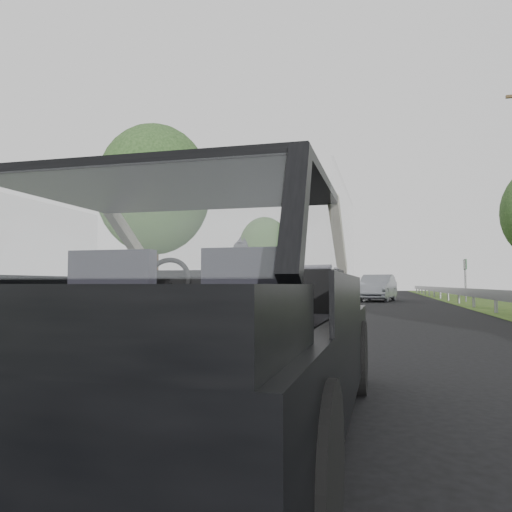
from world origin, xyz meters
The scene contains 11 objects.
ground centered at (0.00, 0.00, 0.00)m, with size 140.00×140.00×0.00m, color black.
subject_car centered at (0.00, 0.00, 0.72)m, with size 1.80×4.00×1.45m, color black.
dashboard centered at (0.00, 0.62, 0.85)m, with size 1.58×0.45×0.30m, color black.
driver_seat centered at (-0.40, -0.29, 0.88)m, with size 0.50×0.72×0.42m, color black.
passenger_seat centered at (0.40, -0.29, 0.88)m, with size 0.50×0.72×0.42m, color black.
steering_wheel centered at (-0.40, 0.33, 0.92)m, with size 0.36×0.36×0.04m, color black.
cat centered at (0.28, 0.63, 1.08)m, with size 0.57×0.18×0.25m, color slate.
other_car centered at (0.69, 24.53, 0.71)m, with size 1.71×4.32×1.42m, color #989CA9.
highway_sign centered at (5.07, 24.43, 1.09)m, with size 0.09×0.87×2.18m, color #11461D.
tree_5 centered at (-10.52, 20.74, 4.50)m, with size 5.94×5.94×9.00m, color #1A3315, non-canonical shape.
tree_6 centered at (-8.22, 35.81, 3.06)m, with size 4.04×4.04×6.12m, color #1A3315, non-canonical shape.
Camera 1 is at (1.08, -2.90, 0.90)m, focal length 35.00 mm.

